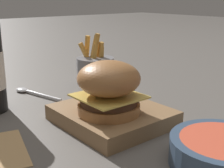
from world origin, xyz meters
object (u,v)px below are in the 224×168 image
object	(u,v)px
side_bowl	(223,152)
burger	(107,87)
serving_board	(112,116)
fries_basket	(95,69)
spoon	(29,92)

from	to	relation	value
side_bowl	burger	bearing A→B (deg)	11.01
serving_board	fries_basket	bearing A→B (deg)	-30.00
serving_board	fries_basket	xyz separation A→B (m)	(0.26, -0.15, 0.03)
burger	side_bowl	bearing A→B (deg)	-168.99
serving_board	fries_basket	distance (m)	0.30
burger	serving_board	bearing A→B (deg)	-62.31
side_bowl	spoon	world-z (taller)	side_bowl
burger	fries_basket	distance (m)	0.32
serving_board	burger	size ratio (longest dim) A/B	1.74
serving_board	spoon	bearing A→B (deg)	8.95
burger	spoon	distance (m)	0.30
serving_board	spoon	xyz separation A→B (m)	(0.28, 0.04, -0.01)
serving_board	fries_basket	size ratio (longest dim) A/B	1.42
fries_basket	side_bowl	size ratio (longest dim) A/B	0.91
serving_board	side_bowl	distance (m)	0.23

